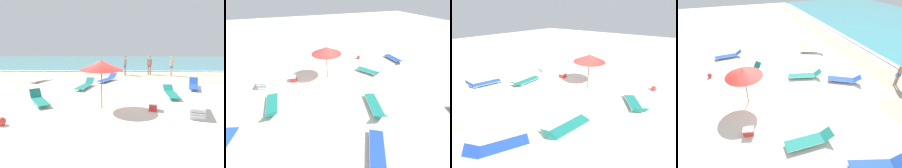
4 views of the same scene
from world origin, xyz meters
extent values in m
cube|color=silver|center=(0.00, 0.00, -0.08)|extent=(60.00, 60.00, 0.16)
cube|color=#B8AE96|center=(0.00, 9.30, 0.00)|extent=(57.00, 2.20, 0.00)
cube|color=#B8AE96|center=(-6.79, 5.63, 0.00)|extent=(2.84, 1.50, 0.00)
cube|color=#B8AE96|center=(3.31, 7.23, 0.00)|extent=(2.41, 1.62, 0.00)
cube|color=teal|center=(0.00, 20.55, 0.03)|extent=(60.00, 18.89, 0.06)
cube|color=white|center=(0.00, 11.16, 0.06)|extent=(56.00, 0.44, 0.01)
cylinder|color=olive|center=(-0.33, -0.65, 1.03)|extent=(0.06, 0.06, 2.06)
cone|color=red|center=(-0.33, -0.65, 2.06)|extent=(2.03, 2.03, 0.45)
cylinder|color=#A4221E|center=(-0.33, -0.65, 1.85)|extent=(1.97, 1.97, 0.01)
sphere|color=olive|center=(-0.33, -0.65, 2.31)|extent=(0.07, 0.07, 0.07)
cube|color=white|center=(3.88, -1.38, 0.06)|extent=(1.04, 1.89, 0.03)
cube|color=silver|center=(3.88, -1.38, 0.03)|extent=(1.06, 1.93, 0.04)
cube|color=white|center=(3.88, -1.37, 0.14)|extent=(1.04, 1.89, 0.03)
cube|color=silver|center=(3.88, -1.37, 0.11)|extent=(1.06, 1.93, 0.04)
cube|color=white|center=(3.87, -1.41, 0.23)|extent=(1.04, 1.89, 0.03)
cube|color=silver|center=(3.87, -1.41, 0.20)|extent=(1.06, 1.93, 0.04)
cube|color=white|center=(3.87, -1.41, 0.31)|extent=(1.04, 1.89, 0.03)
cube|color=silver|center=(3.87, -1.41, 0.28)|extent=(1.06, 1.93, 0.04)
cube|color=white|center=(3.88, -1.37, 0.40)|extent=(1.04, 1.89, 0.03)
cube|color=silver|center=(3.88, -1.37, 0.37)|extent=(1.06, 1.93, 0.04)
cube|color=white|center=(3.87, -1.39, 0.48)|extent=(1.04, 1.89, 0.03)
cube|color=silver|center=(3.87, -1.39, 0.45)|extent=(1.06, 1.93, 0.04)
cube|color=#1E8475|center=(-1.80, 3.37, 0.17)|extent=(1.04, 1.98, 0.03)
cylinder|color=silver|center=(-2.09, 3.44, 0.17)|extent=(0.48, 1.84, 0.03)
cylinder|color=silver|center=(-1.51, 3.30, 0.17)|extent=(0.48, 1.84, 0.03)
cube|color=#1E8475|center=(-1.52, 4.48, 0.36)|extent=(0.66, 0.56, 0.39)
cylinder|color=silver|center=(-2.23, 2.71, 0.08)|extent=(0.03, 0.03, 0.16)
cylinder|color=silver|center=(-1.73, 2.59, 0.08)|extent=(0.03, 0.03, 0.16)
cylinder|color=silver|center=(-1.87, 4.14, 0.08)|extent=(0.03, 0.03, 0.16)
cylinder|color=silver|center=(-1.38, 4.02, 0.08)|extent=(0.03, 0.03, 0.16)
cube|color=#1E8475|center=(-3.44, -0.26, 0.17)|extent=(1.40, 1.73, 0.03)
cylinder|color=silver|center=(-3.70, -0.42, 0.17)|extent=(0.92, 1.42, 0.03)
cylinder|color=silver|center=(-3.19, -0.09, 0.17)|extent=(0.92, 1.42, 0.03)
cube|color=#1E8475|center=(-3.98, 0.59, 0.39)|extent=(0.68, 0.61, 0.46)
cylinder|color=silver|center=(-3.31, -0.94, 0.08)|extent=(0.03, 0.03, 0.16)
cylinder|color=silver|center=(-2.88, -0.67, 0.08)|extent=(0.03, 0.03, 0.16)
cylinder|color=silver|center=(-4.01, 0.15, 0.08)|extent=(0.03, 0.03, 0.16)
cylinder|color=silver|center=(-3.58, 0.43, 0.08)|extent=(0.03, 0.03, 0.16)
cube|color=blue|center=(5.44, 3.41, 0.17)|extent=(1.10, 1.86, 0.03)
cylinder|color=silver|center=(5.16, 3.50, 0.17)|extent=(0.56, 1.68, 0.03)
cylinder|color=silver|center=(5.73, 3.32, 0.17)|extent=(0.56, 1.68, 0.03)
cube|color=blue|center=(5.76, 4.41, 0.39)|extent=(0.66, 0.53, 0.44)
cylinder|color=silver|center=(4.99, 2.83, 0.08)|extent=(0.03, 0.03, 0.16)
cylinder|color=silver|center=(5.48, 2.68, 0.08)|extent=(0.03, 0.03, 0.16)
cylinder|color=silver|center=(5.41, 4.14, 0.08)|extent=(0.03, 0.03, 0.16)
cylinder|color=silver|center=(5.89, 3.98, 0.08)|extent=(0.03, 0.03, 0.16)
cube|color=blue|center=(-0.48, 5.76, 0.17)|extent=(1.38, 1.81, 0.03)
cylinder|color=silver|center=(-0.74, 5.91, 0.17)|extent=(0.88, 1.53, 0.03)
cylinder|color=silver|center=(-0.22, 5.61, 0.17)|extent=(0.88, 1.53, 0.03)
cube|color=blue|center=(0.05, 6.70, 0.35)|extent=(0.72, 0.67, 0.37)
cylinder|color=silver|center=(-1.04, 5.30, 0.08)|extent=(0.03, 0.03, 0.16)
cylinder|color=silver|center=(-0.59, 5.04, 0.08)|extent=(0.03, 0.03, 0.16)
cylinder|color=silver|center=(-0.37, 6.48, 0.08)|extent=(0.03, 0.03, 0.16)
cylinder|color=silver|center=(0.08, 6.22, 0.08)|extent=(0.03, 0.03, 0.16)
cube|color=white|center=(-5.60, 5.69, 0.17)|extent=(1.18, 1.74, 0.03)
cylinder|color=silver|center=(-5.87, 5.81, 0.17)|extent=(0.66, 1.52, 0.03)
cylinder|color=silver|center=(-5.32, 5.58, 0.17)|extent=(0.66, 1.52, 0.03)
cube|color=white|center=(-5.20, 6.64, 0.35)|extent=(0.70, 0.63, 0.37)
cylinder|color=silver|center=(-6.08, 5.20, 0.08)|extent=(0.03, 0.03, 0.16)
cylinder|color=silver|center=(-5.60, 5.00, 0.08)|extent=(0.03, 0.03, 0.16)
cylinder|color=silver|center=(-5.59, 6.38, 0.08)|extent=(0.03, 0.03, 0.16)
cylinder|color=silver|center=(-5.12, 6.18, 0.08)|extent=(0.03, 0.03, 0.16)
cube|color=#1E8475|center=(3.50, 1.33, 0.17)|extent=(0.65, 1.79, 0.03)
cylinder|color=silver|center=(3.20, 1.34, 0.17)|extent=(0.08, 1.77, 0.03)
cylinder|color=silver|center=(3.80, 1.32, 0.17)|extent=(0.08, 1.77, 0.03)
cube|color=#1E8475|center=(3.53, 2.45, 0.32)|extent=(0.59, 0.50, 0.32)
cylinder|color=silver|center=(3.23, 0.64, 0.08)|extent=(0.03, 0.03, 0.16)
cylinder|color=silver|center=(3.74, 0.63, 0.08)|extent=(0.03, 0.03, 0.16)
cylinder|color=silver|center=(3.27, 2.03, 0.08)|extent=(0.03, 0.03, 0.16)
cylinder|color=silver|center=(3.78, 2.01, 0.08)|extent=(0.03, 0.03, 0.16)
cylinder|color=#A37A5B|center=(3.29, 9.37, 0.45)|extent=(0.11, 0.11, 0.90)
cylinder|color=#A37A5B|center=(3.49, 9.37, 0.45)|extent=(0.11, 0.11, 0.90)
cube|color=#D13D4C|center=(3.39, 9.37, 0.82)|extent=(0.30, 0.18, 0.24)
cylinder|color=#A37A5B|center=(3.39, 9.37, 1.18)|extent=(0.27, 0.27, 0.55)
cylinder|color=#A37A5B|center=(3.20, 9.37, 1.17)|extent=(0.08, 0.08, 0.55)
cylinder|color=#A37A5B|center=(3.57, 9.37, 1.17)|extent=(0.08, 0.08, 0.55)
sphere|color=#A37A5B|center=(3.39, 9.37, 1.66)|extent=(0.21, 0.21, 0.21)
cylinder|color=tan|center=(5.21, 8.70, 0.45)|extent=(0.11, 0.11, 0.90)
cylinder|color=tan|center=(5.21, 8.50, 0.45)|extent=(0.11, 0.11, 0.90)
cube|color=#2D51B2|center=(5.21, 8.60, 0.82)|extent=(0.18, 0.30, 0.24)
cylinder|color=tan|center=(5.21, 8.60, 1.18)|extent=(0.27, 0.27, 0.55)
cylinder|color=tan|center=(5.21, 8.79, 1.17)|extent=(0.08, 0.08, 0.55)
cylinder|color=tan|center=(5.21, 8.42, 1.17)|extent=(0.08, 0.08, 0.55)
sphere|color=tan|center=(5.21, 8.60, 1.66)|extent=(0.21, 0.21, 0.21)
cylinder|color=#A37A5B|center=(1.12, 9.10, 0.45)|extent=(0.11, 0.11, 0.90)
cylinder|color=#A37A5B|center=(1.14, 8.90, 0.45)|extent=(0.11, 0.11, 0.90)
cube|color=#2D51B2|center=(1.13, 9.00, 0.82)|extent=(0.20, 0.31, 0.24)
cylinder|color=#A37A5B|center=(1.13, 9.00, 1.18)|extent=(0.27, 0.27, 0.55)
cylinder|color=#A37A5B|center=(1.12, 9.18, 1.17)|extent=(0.08, 0.08, 0.55)
cylinder|color=#A37A5B|center=(1.15, 8.82, 1.17)|extent=(0.08, 0.08, 0.55)
sphere|color=#A37A5B|center=(1.13, 9.00, 1.66)|extent=(0.21, 0.21, 0.21)
sphere|color=red|center=(-4.02, -2.90, 0.16)|extent=(0.32, 0.32, 0.32)
cube|color=red|center=(2.08, -0.96, 0.16)|extent=(0.45, 0.55, 0.32)
cube|color=white|center=(2.08, -0.96, 0.35)|extent=(0.46, 0.57, 0.05)
camera|label=1|loc=(0.38, -10.68, 3.26)|focal=35.00mm
camera|label=2|loc=(2.27, 8.66, 5.60)|focal=24.00mm
camera|label=3|loc=(-4.71, 7.60, 4.69)|focal=24.00mm
camera|label=4|loc=(8.00, -0.90, 6.84)|focal=28.00mm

